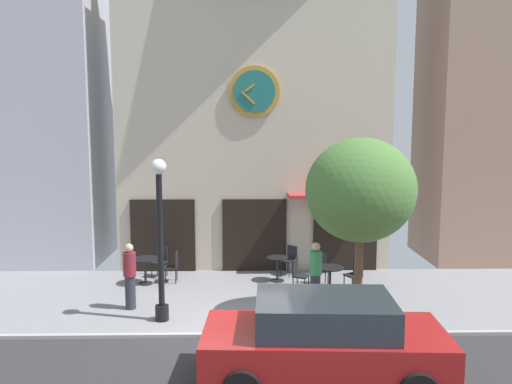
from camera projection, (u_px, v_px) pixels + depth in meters
ground_plane at (234, 337)px, 10.98m from camera, size 24.42×10.24×0.13m
clock_building at (254, 78)px, 16.39m from camera, size 8.68×3.49×11.87m
neighbor_building_right at (507, 79)px, 16.99m from camera, size 5.32×3.12×12.36m
street_lamp at (160, 240)px, 11.62m from camera, size 0.36×0.36×3.83m
street_tree at (361, 191)px, 11.57m from camera, size 2.56×2.30×4.31m
cafe_table_rightmost at (145, 265)px, 14.55m from camera, size 0.79×0.79×0.77m
cafe_table_near_curb at (277, 265)px, 14.84m from camera, size 0.62×0.62×0.73m
cafe_table_near_door at (330, 274)px, 13.69m from camera, size 0.75×0.75×0.75m
cafe_chair_right_end at (320, 267)px, 14.53m from camera, size 0.42×0.42×0.90m
cafe_chair_curbside at (290, 258)px, 15.51m from camera, size 0.57×0.57×0.90m
cafe_chair_facing_street at (298, 273)px, 13.90m from camera, size 0.53×0.53×0.90m
cafe_chair_facing_wall at (173, 265)px, 14.74m from camera, size 0.41×0.41×0.90m
cafe_chair_by_entrance at (355, 272)px, 13.97m from camera, size 0.54×0.54×0.90m
cafe_chair_mid_row at (160, 259)px, 15.35m from camera, size 0.50×0.50×0.90m
pedestrian_green at (315, 274)px, 12.63m from camera, size 0.37×0.37×1.67m
pedestrian_maroon at (130, 275)px, 12.52m from camera, size 0.34×0.34×1.67m
parked_car_red at (324, 340)px, 8.92m from camera, size 4.38×2.19×1.55m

